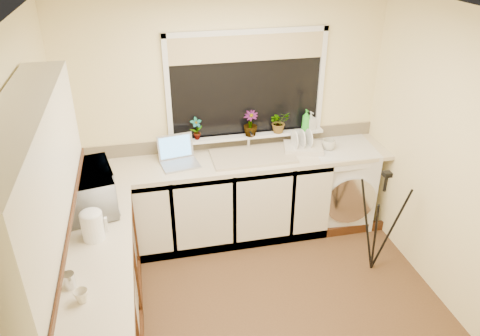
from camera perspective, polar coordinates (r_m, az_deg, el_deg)
name	(u,v)px	position (r m, az deg, el deg)	size (l,w,h in m)	color
floor	(262,314)	(4.17, 2.79, -17.60)	(3.20, 3.20, 0.00)	brown
ceiling	(272,21)	(2.95, 3.94, 17.71)	(3.20, 3.20, 0.00)	white
wall_back	(227,117)	(4.70, -1.64, 6.27)	(3.20, 3.20, 0.00)	#FFEBAA
wall_left	(35,220)	(3.39, -23.97, -5.87)	(3.00, 3.00, 0.00)	#FFEBAA
wall_right	(459,170)	(4.09, 25.42, -0.21)	(3.00, 3.00, 0.00)	#FFEBAA
base_cabinet_back	(202,203)	(4.76, -4.66, -4.32)	(2.55, 0.60, 0.86)	silver
base_cabinet_left	(97,331)	(3.60, -17.24, -18.71)	(0.54, 2.40, 0.86)	silver
worktop_back	(233,161)	(4.58, -0.86, 0.89)	(3.20, 0.60, 0.04)	beige
worktop_left	(87,283)	(3.29, -18.37, -13.30)	(0.60, 2.40, 0.04)	beige
upper_cabinet	(31,174)	(2.69, -24.46, -0.67)	(0.28, 1.90, 0.70)	silver
splashback_left	(33,260)	(3.20, -24.22, -10.30)	(0.02, 2.40, 0.45)	beige
splashback_back	(227,141)	(4.79, -1.57, 3.39)	(3.20, 0.02, 0.14)	beige
window_glass	(247,86)	(4.62, 0.81, 10.14)	(1.50, 0.02, 1.00)	black
window_blind	(247,48)	(4.49, 0.92, 14.60)	(1.50, 0.02, 0.25)	tan
windowsill	(247,136)	(4.75, 0.93, 4.03)	(1.60, 0.14, 0.03)	white
sink	(253,156)	(4.61, 1.58, 1.50)	(0.82, 0.46, 0.03)	tan
faucet	(249,139)	(4.72, 1.07, 3.62)	(0.03, 0.03, 0.24)	silver
washing_machine	(338,184)	(5.15, 12.02, -1.91)	(0.64, 0.62, 0.90)	silver
laptop	(178,156)	(4.52, -7.67, 1.46)	(0.40, 0.37, 0.26)	#97989E
kettle	(93,226)	(3.58, -17.74, -6.87)	(0.16, 0.16, 0.22)	white
dish_rack	(303,148)	(4.78, 7.79, 2.48)	(0.39, 0.29, 0.06)	beige
tripod	(379,223)	(4.46, 16.77, -6.48)	(0.52, 0.52, 1.06)	black
steel_jar	(69,281)	(3.23, -20.35, -12.91)	(0.08, 0.08, 0.11)	silver
microwave	(88,190)	(3.93, -18.28, -2.56)	(0.60, 0.41, 0.33)	white
plant_a	(196,129)	(4.61, -5.40, 4.86)	(0.12, 0.08, 0.23)	#999999
plant_c	(250,124)	(4.67, 1.29, 5.51)	(0.14, 0.14, 0.26)	#999999
plant_d	(279,122)	(4.77, 4.84, 5.69)	(0.20, 0.18, 0.23)	#999999
soap_bottle_green	(306,120)	(4.84, 8.15, 5.86)	(0.09, 0.09, 0.23)	green
soap_bottle_clear	(311,121)	(4.88, 8.71, 5.80)	(0.09, 0.09, 0.19)	#999999
cup_back	(329,145)	(4.83, 10.92, 2.83)	(0.13, 0.13, 0.11)	beige
cup_left	(82,296)	(3.11, -18.98, -14.73)	(0.09, 0.09, 0.09)	beige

